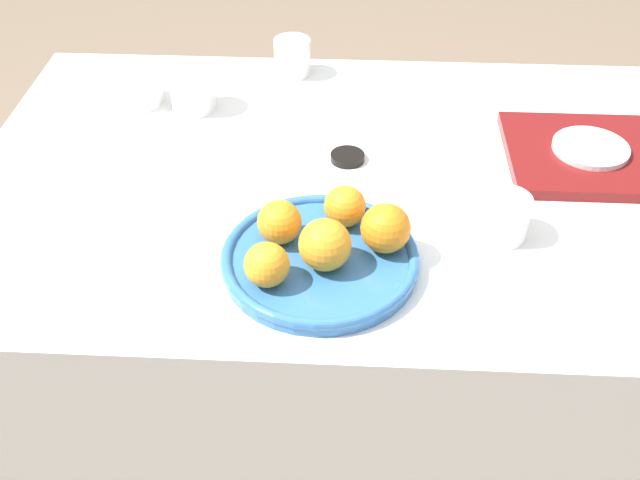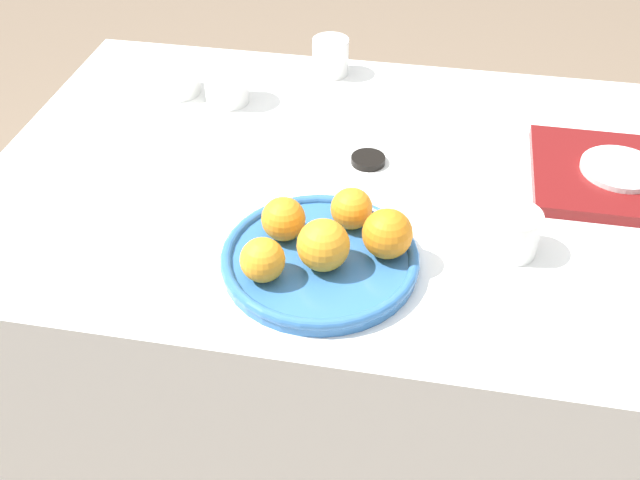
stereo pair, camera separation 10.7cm
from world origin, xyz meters
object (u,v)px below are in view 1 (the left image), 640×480
Objects in this scene: fruit_platter at (320,259)px; cup_2 at (504,217)px; orange_0 at (267,265)px; orange_3 at (279,222)px; cup_3 at (193,89)px; orange_2 at (344,206)px; orange_4 at (386,228)px; serving_tray at (589,155)px; cup_0 at (140,88)px; cup_1 at (292,57)px; orange_1 at (325,245)px; side_plate at (591,148)px; soy_dish at (346,157)px.

fruit_platter is 0.29m from cup_2.
orange_0 is at bearing -140.62° from fruit_platter.
cup_3 is at bearing 116.62° from orange_3.
fruit_platter is 0.09m from orange_2.
orange_4 is 0.26× the size of serving_tray.
cup_3 is (-0.20, 0.50, -0.01)m from orange_0.
orange_4 is 0.83× the size of cup_0.
orange_2 is 0.56m from cup_0.
orange_4 is at bearing -3.97° from orange_3.
fruit_platter is 3.88× the size of cup_1.
orange_0 is 0.18m from orange_4.
orange_1 is at bearing -144.33° from serving_tray.
cup_3 is at bearing -9.03° from cup_0.
serving_tray is at bearing 33.65° from fruit_platter.
cup_0 is at bearing 169.15° from side_plate.
side_plate is 0.28m from cup_2.
cup_3 is at bearing 146.54° from cup_2.
orange_4 is 0.46m from side_plate.
orange_3 is at bearing 84.60° from orange_0.
orange_2 is 0.22× the size of serving_tray.
cup_2 is (-0.18, -0.22, 0.01)m from side_plate.
cup_2 is at bearing 21.39° from orange_1.
orange_2 reaches higher than cup_0.
orange_2 is (0.03, 0.08, 0.04)m from fruit_platter.
orange_3 is (-0.09, -0.04, 0.00)m from orange_2.
orange_2 is (0.10, 0.14, -0.00)m from orange_0.
cup_2 is at bearing -129.75° from side_plate.
orange_0 is 0.97× the size of orange_3.
cup_2 reaches higher than cup_0.
orange_2 is at bearing 68.19° from fruit_platter.
orange_1 is 0.10m from orange_2.
orange_4 reaches higher than orange_0.
orange_1 is at bearing -37.55° from orange_3.
orange_2 reaches higher than cup_1.
cup_3 is (-0.36, 0.42, -0.02)m from orange_4.
orange_1 is 0.10m from orange_4.
orange_4 is at bearing -43.09° from cup_0.
side_plate reaches higher than fruit_platter.
fruit_platter is 3.42× the size of cup_3.
cup_3 is (-0.27, 0.45, 0.03)m from fruit_platter.
orange_1 is at bearing -51.49° from cup_0.
cup_1 reaches higher than cup_2.
orange_2 is at bearing -43.25° from cup_0.
cup_2 is (0.34, 0.05, -0.02)m from orange_3.
cup_3 is (0.11, -0.02, 0.01)m from cup_0.
soy_dish is at bearing -69.43° from cup_1.
orange_1 reaches higher than serving_tray.
fruit_platter is at bearing -165.28° from orange_4.
orange_0 and orange_2 have the same top height.
orange_2 is at bearing 25.57° from orange_3.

